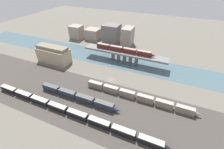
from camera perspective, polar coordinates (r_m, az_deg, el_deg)
The scene contains 13 objects.
ground_plane at distance 103.44m, azimuth -0.39°, elevation -2.10°, with size 400.00×400.00×0.00m, color #666056.
railbed_yard at distance 87.48m, azimuth -6.80°, elevation -10.83°, with size 280.00×42.00×0.01m, color #423D38.
river_water at distance 125.00m, azimuth 4.69°, elevation 4.94°, with size 320.00×25.27×0.01m, color #47606B.
bridge at distance 121.69m, azimuth 4.84°, elevation 7.77°, with size 68.44×8.85×8.66m.
train_on_bridge at distance 120.28m, azimuth 4.62°, elevation 9.35°, with size 48.91×2.63×3.79m.
train_yard_near at distance 83.41m, azimuth -15.80°, elevation -13.49°, with size 103.08×2.94×3.48m.
train_yard_mid at distance 89.94m, azimuth -12.85°, elevation -8.27°, with size 51.68×3.15×4.14m.
train_yard_far at distance 89.09m, azimuth 9.77°, elevation -8.32°, with size 66.19×2.84×4.10m.
warehouse_building at distance 130.52m, azimuth -21.35°, elevation 7.15°, with size 26.85×10.68×13.66m.
city_block_far_left at distance 173.97m, azimuth -13.36°, elevation 15.49°, with size 12.86×11.20×13.68m, color gray.
city_block_left at distance 168.70m, azimuth -7.24°, elevation 15.06°, with size 14.44×12.82×11.09m, color gray.
city_block_center at distance 160.14m, azimuth -0.16°, elevation 15.47°, with size 16.43×14.14×17.62m, color slate.
city_block_right at distance 151.66m, azimuth 5.97°, elevation 14.16°, with size 9.49×14.79×17.68m, color gray.
Camera 1 is at (33.19, -75.49, 62.45)m, focal length 24.00 mm.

